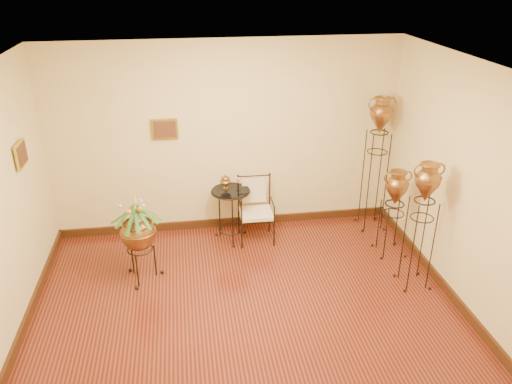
{
  "coord_description": "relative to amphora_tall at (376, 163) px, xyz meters",
  "views": [
    {
      "loc": [
        -0.6,
        -4.26,
        3.75
      ],
      "look_at": [
        0.25,
        1.3,
        1.1
      ],
      "focal_mm": 35.0,
      "sensor_mm": 36.0,
      "label": 1
    }
  ],
  "objects": [
    {
      "name": "amphora_mid",
      "position": [
        0.0,
        -1.52,
        -0.2
      ],
      "size": [
        0.42,
        0.42,
        1.66
      ],
      "rotation": [
        0.0,
        0.0,
        -0.15
      ],
      "color": "black",
      "rests_on": "ground"
    },
    {
      "name": "side_table",
      "position": [
        -2.14,
        -0.07,
        -0.63
      ],
      "size": [
        0.58,
        0.58,
        0.99
      ],
      "rotation": [
        0.0,
        0.0,
        0.08
      ],
      "color": "black",
      "rests_on": "ground"
    },
    {
      "name": "amphora_short",
      "position": [
        -0.0,
        -0.77,
        -0.42
      ],
      "size": [
        0.44,
        0.44,
        1.25
      ],
      "rotation": [
        0.0,
        0.0,
        -0.17
      ],
      "color": "black",
      "rests_on": "ground"
    },
    {
      "name": "room_shell",
      "position": [
        -2.16,
        -2.14,
        0.69
      ],
      "size": [
        5.02,
        5.02,
        2.81
      ],
      "color": "beige",
      "rests_on": "ground"
    },
    {
      "name": "ground",
      "position": [
        -2.15,
        -2.15,
        -1.04
      ],
      "size": [
        5.0,
        5.0,
        0.0
      ],
      "primitive_type": "plane",
      "color": "maroon",
      "rests_on": "ground"
    },
    {
      "name": "amphora_tall",
      "position": [
        0.0,
        0.0,
        0.0
      ],
      "size": [
        0.47,
        0.47,
        2.03
      ],
      "rotation": [
        0.0,
        0.0,
        -0.2
      ],
      "color": "black",
      "rests_on": "ground"
    },
    {
      "name": "planter_urn",
      "position": [
        -3.38,
        -0.89,
        -0.34
      ],
      "size": [
        0.7,
        0.7,
        1.26
      ],
      "rotation": [
        0.0,
        0.0,
        0.04
      ],
      "color": "black",
      "rests_on": "ground"
    },
    {
      "name": "armchair",
      "position": [
        -1.79,
        -0.16,
        -0.57
      ],
      "size": [
        0.54,
        0.5,
        0.94
      ],
      "rotation": [
        0.0,
        0.0,
        -0.02
      ],
      "color": "black",
      "rests_on": "ground"
    }
  ]
}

